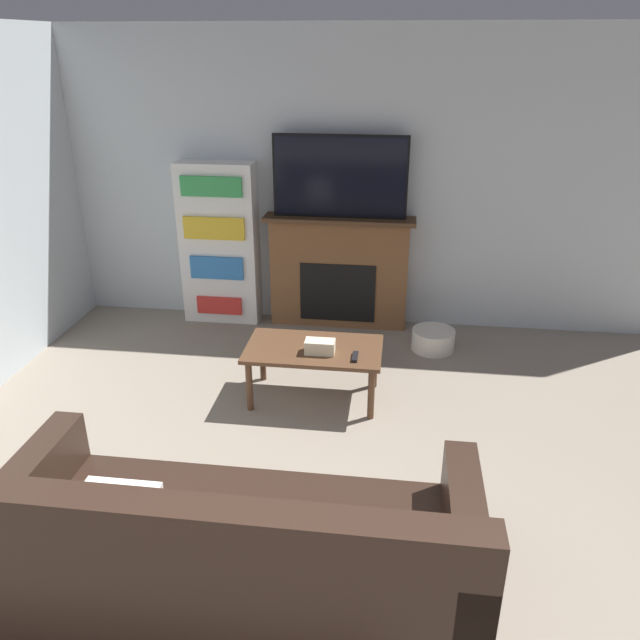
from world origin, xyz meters
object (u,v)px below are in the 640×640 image
object	(u,v)px
tv	(340,177)
coffee_table	(314,354)
bookshelf	(219,244)
fireplace	(339,271)
couch	(235,559)
storage_basket	(433,340)

from	to	relation	value
tv	coffee_table	distance (m)	1.76
bookshelf	coffee_table	bearing A→B (deg)	-51.72
fireplace	coffee_table	world-z (taller)	fireplace
tv	couch	bearing A→B (deg)	-92.40
tv	fireplace	bearing A→B (deg)	90.00
tv	storage_basket	distance (m)	1.68
tv	coffee_table	bearing A→B (deg)	-91.73
fireplace	coffee_table	distance (m)	1.43
tv	coffee_table	size ratio (longest dim) A/B	1.18
couch	bookshelf	xyz separation A→B (m)	(-1.01, 3.40, 0.48)
bookshelf	storage_basket	size ratio (longest dim) A/B	4.04
coffee_table	storage_basket	size ratio (longest dim) A/B	2.68
fireplace	coffee_table	xyz separation A→B (m)	(-0.04, -1.43, -0.16)
couch	storage_basket	world-z (taller)	couch
storage_basket	fireplace	bearing A→B (deg)	153.19
fireplace	couch	bearing A→B (deg)	-92.39
fireplace	tv	world-z (taller)	tv
fireplace	storage_basket	size ratio (longest dim) A/B	3.65
tv	storage_basket	size ratio (longest dim) A/B	3.17
fireplace	tv	distance (m)	0.90
tv	couch	size ratio (longest dim) A/B	0.53
coffee_table	storage_basket	world-z (taller)	coffee_table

